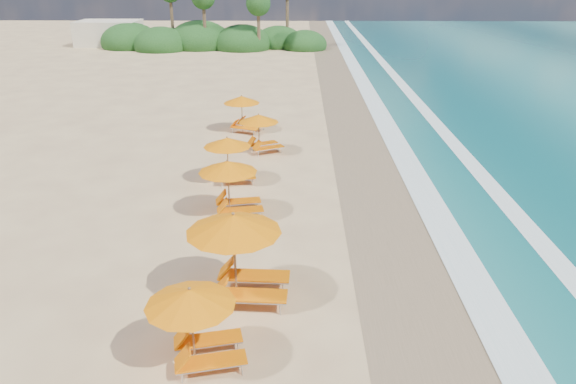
% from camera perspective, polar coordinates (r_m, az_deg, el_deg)
% --- Properties ---
extents(ground, '(160.00, 160.00, 0.00)m').
position_cam_1_polar(ground, '(19.64, -0.00, -3.24)').
color(ground, '#D8B57F').
rests_on(ground, ground).
extents(wet_sand, '(4.00, 160.00, 0.01)m').
position_cam_1_polar(wet_sand, '(19.97, 11.57, -3.25)').
color(wet_sand, '#8E7555').
rests_on(wet_sand, ground).
extents(surf_foam, '(4.00, 160.00, 0.01)m').
position_cam_1_polar(surf_foam, '(20.63, 18.98, -3.15)').
color(surf_foam, white).
rests_on(surf_foam, ground).
extents(station_1, '(2.55, 2.46, 2.08)m').
position_cam_1_polar(station_1, '(12.73, -9.32, -13.22)').
color(station_1, olive).
rests_on(station_1, ground).
extents(station_2, '(2.89, 2.69, 2.62)m').
position_cam_1_polar(station_2, '(14.75, -4.85, -6.21)').
color(station_2, olive).
rests_on(station_2, ground).
extents(station_3, '(2.62, 2.50, 2.18)m').
position_cam_1_polar(station_3, '(19.92, -5.79, 0.85)').
color(station_3, olive).
rests_on(station_3, ground).
extents(station_4, '(2.41, 2.30, 2.04)m').
position_cam_1_polar(station_4, '(23.10, -5.96, 3.73)').
color(station_4, olive).
rests_on(station_4, ground).
extents(station_5, '(2.63, 2.63, 1.99)m').
position_cam_1_polar(station_5, '(26.90, -2.78, 6.49)').
color(station_5, olive).
rests_on(station_5, ground).
extents(station_6, '(2.66, 2.63, 2.05)m').
position_cam_1_polar(station_6, '(30.52, -4.60, 8.45)').
color(station_6, olive).
rests_on(station_6, ground).
extents(treeline, '(25.80, 8.80, 9.74)m').
position_cam_1_polar(treeline, '(64.47, -8.37, 15.58)').
color(treeline, '#163D14').
rests_on(treeline, ground).
extents(beach_building, '(7.00, 5.00, 2.80)m').
position_cam_1_polar(beach_building, '(69.75, -18.27, 15.58)').
color(beach_building, beige).
rests_on(beach_building, ground).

